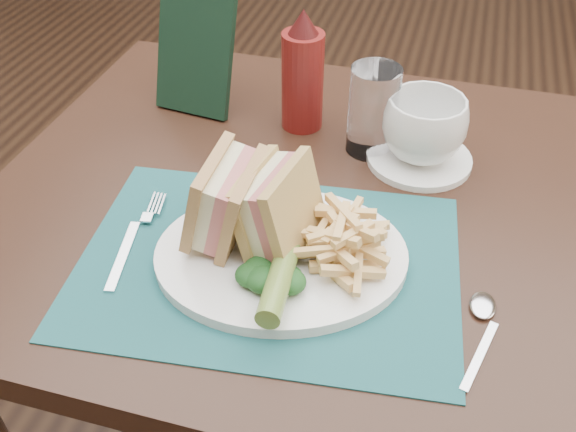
% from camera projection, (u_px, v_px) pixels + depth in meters
% --- Properties ---
extents(floor, '(7.00, 7.00, 0.00)m').
position_uv_depth(floor, '(354.00, 304.00, 1.72)').
color(floor, black).
rests_on(floor, ground).
extents(table_main, '(0.90, 0.75, 0.75)m').
position_uv_depth(table_main, '(314.00, 365.00, 1.11)').
color(table_main, black).
rests_on(table_main, ground).
extents(placemat, '(0.48, 0.36, 0.00)m').
position_uv_depth(placemat, '(268.00, 263.00, 0.76)').
color(placemat, '#184D4F').
rests_on(placemat, table_main).
extents(plate, '(0.35, 0.31, 0.01)m').
position_uv_depth(plate, '(281.00, 256.00, 0.76)').
color(plate, white).
rests_on(plate, placemat).
extents(sandwich_half_a, '(0.08, 0.11, 0.11)m').
position_uv_depth(sandwich_half_a, '(208.00, 196.00, 0.75)').
color(sandwich_half_a, tan).
rests_on(sandwich_half_a, plate).
extents(sandwich_half_b, '(0.10, 0.12, 0.11)m').
position_uv_depth(sandwich_half_b, '(262.00, 202.00, 0.74)').
color(sandwich_half_b, '#D9B56A').
rests_on(sandwich_half_b, plate).
extents(kale_garnish, '(0.11, 0.08, 0.03)m').
position_uv_depth(kale_garnish, '(268.00, 281.00, 0.70)').
color(kale_garnish, '#143817').
rests_on(kale_garnish, plate).
extents(pickle_spear, '(0.04, 0.12, 0.03)m').
position_uv_depth(pickle_spear, '(279.00, 280.00, 0.69)').
color(pickle_spear, '#5A762D').
rests_on(pickle_spear, plate).
extents(fries_pile, '(0.18, 0.20, 0.06)m').
position_uv_depth(fries_pile, '(342.00, 233.00, 0.74)').
color(fries_pile, '#E6BC73').
rests_on(fries_pile, plate).
extents(fork, '(0.07, 0.17, 0.01)m').
position_uv_depth(fork, '(134.00, 237.00, 0.79)').
color(fork, silver).
rests_on(fork, placemat).
extents(spoon, '(0.07, 0.15, 0.01)m').
position_uv_depth(spoon, '(481.00, 335.00, 0.68)').
color(spoon, silver).
rests_on(spoon, table_main).
extents(saucer, '(0.20, 0.20, 0.01)m').
position_uv_depth(saucer, '(419.00, 159.00, 0.92)').
color(saucer, white).
rests_on(saucer, table_main).
extents(coffee_cup, '(0.16, 0.16, 0.09)m').
position_uv_depth(coffee_cup, '(424.00, 128.00, 0.89)').
color(coffee_cup, white).
rests_on(coffee_cup, saucer).
extents(drinking_glass, '(0.08, 0.08, 0.13)m').
position_uv_depth(drinking_glass, '(373.00, 111.00, 0.91)').
color(drinking_glass, white).
rests_on(drinking_glass, table_main).
extents(ketchup_bottle, '(0.07, 0.07, 0.19)m').
position_uv_depth(ketchup_bottle, '(303.00, 70.00, 0.94)').
color(ketchup_bottle, '#621310').
rests_on(ketchup_bottle, table_main).
extents(check_presenter, '(0.13, 0.09, 0.20)m').
position_uv_depth(check_presenter, '(195.00, 48.00, 0.99)').
color(check_presenter, black).
rests_on(check_presenter, table_main).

